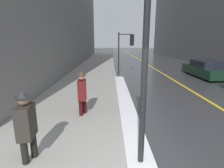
{
  "coord_description": "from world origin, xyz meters",
  "views": [
    {
      "loc": [
        -0.47,
        -2.47,
        2.61
      ],
      "look_at": [
        -0.4,
        4.0,
        1.05
      ],
      "focal_mm": 28.0,
      "sensor_mm": 36.0,
      "label": 1
    }
  ],
  "objects_px": {
    "pedestrian_with_shoulder_bag": "(82,91)",
    "traffic_light_near": "(127,44)",
    "lamp_post": "(146,47)",
    "pedestrian_in_glasses": "(26,124)",
    "parked_car_dark_green": "(207,69)"
  },
  "relations": [
    {
      "from": "pedestrian_with_shoulder_bag",
      "to": "traffic_light_near",
      "type": "bearing_deg",
      "value": 158.35
    },
    {
      "from": "lamp_post",
      "to": "traffic_light_near",
      "type": "height_order",
      "value": "lamp_post"
    },
    {
      "from": "pedestrian_in_glasses",
      "to": "lamp_post",
      "type": "bearing_deg",
      "value": 78.74
    },
    {
      "from": "pedestrian_in_glasses",
      "to": "parked_car_dark_green",
      "type": "bearing_deg",
      "value": 130.42
    },
    {
      "from": "traffic_light_near",
      "to": "pedestrian_in_glasses",
      "type": "bearing_deg",
      "value": -113.96
    },
    {
      "from": "pedestrian_in_glasses",
      "to": "pedestrian_with_shoulder_bag",
      "type": "bearing_deg",
      "value": 156.79
    },
    {
      "from": "pedestrian_with_shoulder_bag",
      "to": "parked_car_dark_green",
      "type": "xyz_separation_m",
      "value": [
        8.37,
        7.05,
        -0.28
      ]
    },
    {
      "from": "lamp_post",
      "to": "pedestrian_in_glasses",
      "type": "relative_size",
      "value": 2.52
    },
    {
      "from": "pedestrian_with_shoulder_bag",
      "to": "pedestrian_in_glasses",
      "type": "bearing_deg",
      "value": -23.21
    },
    {
      "from": "pedestrian_in_glasses",
      "to": "traffic_light_near",
      "type": "bearing_deg",
      "value": 157.99
    },
    {
      "from": "lamp_post",
      "to": "traffic_light_near",
      "type": "bearing_deg",
      "value": 86.19
    },
    {
      "from": "pedestrian_in_glasses",
      "to": "pedestrian_with_shoulder_bag",
      "type": "relative_size",
      "value": 1.01
    },
    {
      "from": "lamp_post",
      "to": "traffic_light_near",
      "type": "xyz_separation_m",
      "value": [
        0.76,
        11.44,
        -0.1
      ]
    },
    {
      "from": "traffic_light_near",
      "to": "pedestrian_with_shoulder_bag",
      "type": "bearing_deg",
      "value": -113.59
    },
    {
      "from": "pedestrian_in_glasses",
      "to": "parked_car_dark_green",
      "type": "xyz_separation_m",
      "value": [
        9.17,
        9.63,
        -0.3
      ]
    }
  ]
}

